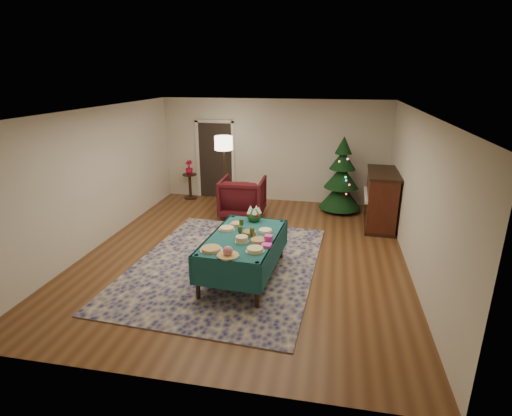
% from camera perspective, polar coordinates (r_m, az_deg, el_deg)
% --- Properties ---
extents(room_shell, '(7.00, 7.00, 7.00)m').
position_cam_1_polar(room_shell, '(7.34, -1.59, 3.18)').
color(room_shell, '#593319').
rests_on(room_shell, ground).
extents(doorway, '(1.08, 0.04, 2.16)m').
position_cam_1_polar(doorway, '(11.08, -5.80, 7.07)').
color(doorway, black).
rests_on(doorway, ground).
extents(rug, '(3.45, 4.38, 0.02)m').
position_cam_1_polar(rug, '(7.35, -4.46, -8.07)').
color(rug, '#151650').
rests_on(rug, ground).
extents(buffet_table, '(1.27, 2.00, 0.75)m').
position_cam_1_polar(buffet_table, '(6.69, -1.80, -5.24)').
color(buffet_table, black).
rests_on(buffet_table, ground).
extents(platter_0, '(0.35, 0.35, 0.05)m').
position_cam_1_polar(platter_0, '(6.16, -6.43, -5.84)').
color(platter_0, silver).
rests_on(platter_0, buffet_table).
extents(platter_1, '(0.34, 0.34, 0.16)m').
position_cam_1_polar(platter_1, '(5.93, -4.03, -6.32)').
color(platter_1, silver).
rests_on(platter_1, buffet_table).
extents(platter_2, '(0.29, 0.29, 0.06)m').
position_cam_1_polar(platter_2, '(6.07, -0.14, -5.99)').
color(platter_2, silver).
rests_on(platter_2, buffet_table).
extents(platter_3, '(0.23, 0.23, 0.10)m').
position_cam_1_polar(platter_3, '(6.39, -2.05, -4.52)').
color(platter_3, silver).
rests_on(platter_3, buffet_table).
extents(platter_4, '(0.29, 0.29, 0.04)m').
position_cam_1_polar(platter_4, '(6.43, 0.34, -4.64)').
color(platter_4, silver).
rests_on(platter_4, buffet_table).
extents(platter_5, '(0.28, 0.28, 0.05)m').
position_cam_1_polar(platter_5, '(6.90, -4.20, -2.98)').
color(platter_5, silver).
rests_on(platter_5, buffet_table).
extents(platter_6, '(0.27, 0.27, 0.07)m').
position_cam_1_polar(platter_6, '(6.66, -0.95, -3.63)').
color(platter_6, silver).
rests_on(platter_6, buffet_table).
extents(platter_7, '(0.26, 0.26, 0.04)m').
position_cam_1_polar(platter_7, '(6.81, 1.34, -3.25)').
color(platter_7, silver).
rests_on(platter_7, buffet_table).
extents(platter_8, '(0.24, 0.24, 0.04)m').
position_cam_1_polar(platter_8, '(7.12, -2.78, -2.27)').
color(platter_8, silver).
rests_on(platter_8, buffet_table).
extents(goblet_0, '(0.08, 0.08, 0.17)m').
position_cam_1_polar(goblet_0, '(6.92, -2.10, -2.24)').
color(goblet_0, '#2D471E').
rests_on(goblet_0, buffet_table).
extents(goblet_1, '(0.08, 0.08, 0.17)m').
position_cam_1_polar(goblet_1, '(6.54, -0.56, -3.51)').
color(goblet_1, '#2D471E').
rests_on(goblet_1, buffet_table).
extents(goblet_2, '(0.08, 0.08, 0.17)m').
position_cam_1_polar(goblet_2, '(6.60, -2.29, -3.30)').
color(goblet_2, '#2D471E').
rests_on(goblet_2, buffet_table).
extents(napkin_stack, '(0.16, 0.16, 0.04)m').
position_cam_1_polar(napkin_stack, '(6.25, 1.50, -5.36)').
color(napkin_stack, '#E33FB0').
rests_on(napkin_stack, buffet_table).
extents(gift_box, '(0.13, 0.13, 0.10)m').
position_cam_1_polar(gift_box, '(6.43, 1.81, -4.33)').
color(gift_box, '#E63FAB').
rests_on(gift_box, buffet_table).
extents(centerpiece, '(0.27, 0.27, 0.31)m').
position_cam_1_polar(centerpiece, '(7.26, -0.29, -0.88)').
color(centerpiece, '#1E4C1E').
rests_on(centerpiece, buffet_table).
extents(armchair, '(1.04, 0.98, 1.05)m').
position_cam_1_polar(armchair, '(9.62, -1.92, 1.85)').
color(armchair, '#430E12').
rests_on(armchair, ground).
extents(floor_lamp, '(0.45, 0.45, 1.84)m').
position_cam_1_polar(floor_lamp, '(10.04, -4.64, 8.61)').
color(floor_lamp, '#A57F3F').
rests_on(floor_lamp, ground).
extents(side_table, '(0.39, 0.39, 0.69)m').
position_cam_1_polar(side_table, '(11.21, -9.40, 3.05)').
color(side_table, black).
rests_on(side_table, ground).
extents(potted_plant, '(0.21, 0.38, 0.21)m').
position_cam_1_polar(potted_plant, '(11.09, -9.52, 5.34)').
color(potted_plant, '#B20C2B').
rests_on(potted_plant, side_table).
extents(christmas_tree, '(1.32, 1.32, 1.89)m').
position_cam_1_polar(christmas_tree, '(10.11, 12.12, 4.18)').
color(christmas_tree, black).
rests_on(christmas_tree, ground).
extents(piano, '(0.75, 1.49, 1.27)m').
position_cam_1_polar(piano, '(9.38, 17.39, 1.13)').
color(piano, black).
rests_on(piano, ground).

